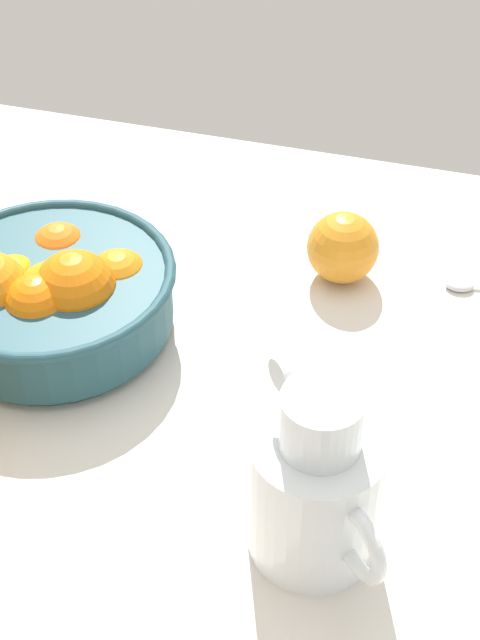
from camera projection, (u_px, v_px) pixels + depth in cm
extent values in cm
cube|color=silver|center=(198.00, 398.00, 95.30)|extent=(132.20, 94.07, 3.00)
cylinder|color=#234C56|center=(57.00, 324.00, 100.60)|extent=(22.96, 22.96, 1.20)
cylinder|color=#234C56|center=(52.00, 297.00, 98.15)|extent=(24.95, 24.95, 6.20)
torus|color=#234C56|center=(48.00, 274.00, 96.09)|extent=(26.15, 26.15, 1.20)
sphere|color=orange|center=(76.00, 291.00, 95.35)|extent=(8.60, 8.60, 8.60)
sphere|color=orange|center=(119.00, 282.00, 98.88)|extent=(7.13, 7.13, 7.13)
sphere|color=orange|center=(60.00, 252.00, 102.39)|extent=(6.53, 6.53, 6.53)
sphere|color=orange|center=(16.00, 286.00, 98.91)|extent=(6.62, 6.62, 6.62)
sphere|color=orange|center=(37.00, 306.00, 93.95)|extent=(6.65, 6.65, 6.65)
sphere|color=orange|center=(54.00, 299.00, 96.39)|extent=(7.95, 7.95, 7.95)
cylinder|color=white|center=(315.00, 495.00, 76.54)|extent=(10.95, 10.95, 12.47)
cylinder|color=white|center=(321.00, 421.00, 70.74)|extent=(6.43, 6.43, 5.05)
cone|color=white|center=(294.00, 370.00, 72.37)|extent=(4.10, 4.10, 2.80)
torus|color=white|center=(359.00, 543.00, 71.55)|extent=(5.48, 5.67, 6.69)
cylinder|color=#F99E3F|center=(314.00, 513.00, 78.18)|extent=(10.07, 10.07, 7.52)
sphere|color=orange|center=(343.00, 247.00, 105.02)|extent=(8.09, 8.09, 8.09)
ellipsoid|color=silver|center=(459.00, 285.00, 105.71)|extent=(3.43, 2.58, 1.00)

